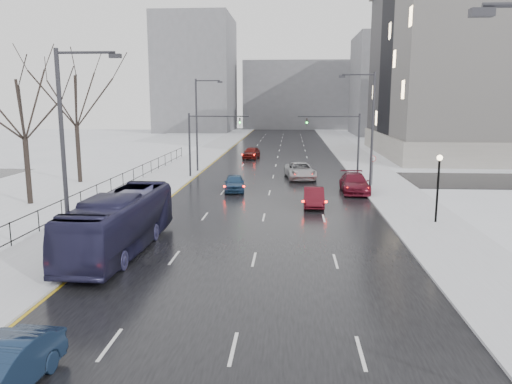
% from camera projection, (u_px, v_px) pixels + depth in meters
% --- Properties ---
extents(road, '(16.00, 150.00, 0.04)m').
position_uv_depth(road, '(276.00, 163.00, 61.90)').
color(road, black).
rests_on(road, ground).
extents(cross_road, '(130.00, 10.00, 0.04)m').
position_uv_depth(cross_road, '(273.00, 178.00, 50.13)').
color(cross_road, black).
rests_on(cross_road, ground).
extents(sidewalk_left, '(5.00, 150.00, 0.16)m').
position_uv_depth(sidewalk_left, '(193.00, 162.00, 62.60)').
color(sidewalk_left, silver).
rests_on(sidewalk_left, ground).
extents(sidewalk_right, '(5.00, 150.00, 0.16)m').
position_uv_depth(sidewalk_right, '(362.00, 164.00, 61.18)').
color(sidewalk_right, silver).
rests_on(sidewalk_right, ground).
extents(park_strip, '(14.00, 150.00, 0.12)m').
position_uv_depth(park_strip, '(119.00, 162.00, 63.25)').
color(park_strip, white).
rests_on(park_strip, ground).
extents(tree_park_d, '(8.75, 8.75, 12.50)m').
position_uv_depth(tree_park_d, '(31.00, 205.00, 37.61)').
color(tree_park_d, black).
rests_on(tree_park_d, ground).
extents(tree_park_e, '(9.45, 9.45, 13.50)m').
position_uv_depth(tree_park_e, '(80.00, 183.00, 47.45)').
color(tree_park_e, black).
rests_on(tree_park_e, ground).
extents(iron_fence, '(0.06, 70.00, 1.30)m').
position_uv_depth(iron_fence, '(68.00, 205.00, 33.20)').
color(iron_fence, black).
rests_on(iron_fence, sidewalk_left).
extents(streetlight_r_mid, '(2.95, 0.25, 10.00)m').
position_uv_depth(streetlight_r_mid, '(370.00, 127.00, 40.71)').
color(streetlight_r_mid, '#2D2D33').
rests_on(streetlight_r_mid, ground).
extents(streetlight_l_near, '(2.95, 0.25, 10.00)m').
position_uv_depth(streetlight_l_near, '(68.00, 150.00, 22.20)').
color(streetlight_l_near, '#2D2D33').
rests_on(streetlight_l_near, ground).
extents(streetlight_l_far, '(2.95, 0.25, 10.00)m').
position_uv_depth(streetlight_l_far, '(199.00, 120.00, 53.59)').
color(streetlight_l_far, '#2D2D33').
rests_on(streetlight_l_far, ground).
extents(lamppost_r_mid, '(0.36, 0.36, 4.28)m').
position_uv_depth(lamppost_r_mid, '(438.00, 179.00, 31.19)').
color(lamppost_r_mid, black).
rests_on(lamppost_r_mid, sidewalk_right).
extents(mast_signal_right, '(6.10, 0.33, 6.50)m').
position_uv_depth(mast_signal_right, '(348.00, 138.00, 48.89)').
color(mast_signal_right, '#2D2D33').
rests_on(mast_signal_right, ground).
extents(mast_signal_left, '(6.10, 0.33, 6.50)m').
position_uv_depth(mast_signal_left, '(200.00, 137.00, 49.88)').
color(mast_signal_left, '#2D2D33').
rests_on(mast_signal_left, ground).
extents(no_uturn_sign, '(0.60, 0.06, 2.70)m').
position_uv_depth(no_uturn_sign, '(373.00, 161.00, 45.17)').
color(no_uturn_sign, '#2D2D33').
rests_on(no_uturn_sign, sidewalk_right).
extents(bldg_far_right, '(24.00, 20.00, 22.00)m').
position_uv_depth(bldg_far_right, '(408.00, 85.00, 111.95)').
color(bldg_far_right, slate).
rests_on(bldg_far_right, ground).
extents(bldg_far_left, '(18.00, 22.00, 28.00)m').
position_uv_depth(bldg_far_left, '(196.00, 75.00, 124.61)').
color(bldg_far_left, slate).
rests_on(bldg_far_left, ground).
extents(bldg_far_center, '(30.00, 18.00, 18.00)m').
position_uv_depth(bldg_far_center, '(299.00, 95.00, 138.47)').
color(bldg_far_center, slate).
rests_on(bldg_far_center, ground).
extents(bus, '(2.86, 11.02, 3.05)m').
position_uv_depth(bus, '(120.00, 223.00, 25.71)').
color(bus, '#232141').
rests_on(bus, road).
extents(sedan_center_near, '(2.10, 4.34, 1.43)m').
position_uv_depth(sedan_center_near, '(234.00, 183.00, 42.99)').
color(sedan_center_near, navy).
rests_on(sedan_center_near, road).
extents(sedan_right_near, '(1.55, 4.24, 1.39)m').
position_uv_depth(sedan_right_near, '(314.00, 197.00, 36.80)').
color(sedan_right_near, '#4E0D17').
rests_on(sedan_right_near, road).
extents(sedan_right_cross, '(3.40, 6.10, 1.61)m').
position_uv_depth(sedan_right_cross, '(300.00, 171.00, 49.64)').
color(sedan_right_cross, '#A4A4A8').
rests_on(sedan_right_cross, road).
extents(sedan_right_far, '(2.28, 5.55, 1.61)m').
position_uv_depth(sedan_right_far, '(354.00, 183.00, 42.34)').
color(sedan_right_far, maroon).
rests_on(sedan_right_far, road).
extents(sedan_center_far, '(2.37, 4.82, 1.58)m').
position_uv_depth(sedan_center_far, '(251.00, 153.00, 66.87)').
color(sedan_center_far, '#57110F').
rests_on(sedan_center_far, road).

